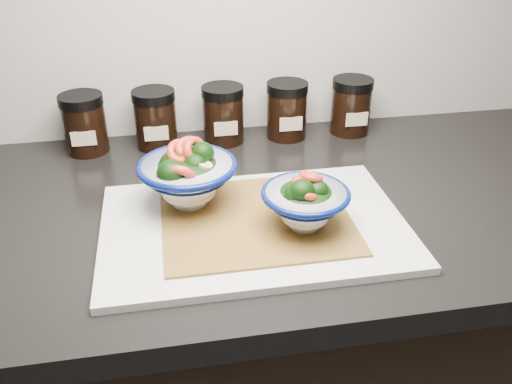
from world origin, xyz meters
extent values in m
cube|color=black|center=(0.00, 1.45, 0.88)|extent=(3.50, 0.60, 0.04)
cube|color=silver|center=(0.05, 1.37, 0.91)|extent=(0.45, 0.30, 0.01)
cube|color=#A87A32|center=(0.06, 1.37, 0.91)|extent=(0.28, 0.24, 0.00)
cylinder|color=white|center=(-0.04, 1.43, 0.92)|extent=(0.05, 0.05, 0.01)
ellipsoid|color=white|center=(-0.04, 1.43, 0.94)|extent=(0.08, 0.08, 0.04)
torus|color=#051355|center=(-0.04, 1.43, 0.98)|extent=(0.15, 0.15, 0.01)
torus|color=#051355|center=(-0.04, 1.43, 0.96)|extent=(0.13, 0.13, 0.00)
ellipsoid|color=black|center=(-0.04, 1.43, 0.97)|extent=(0.11, 0.11, 0.05)
ellipsoid|color=black|center=(-0.06, 1.40, 0.99)|extent=(0.04, 0.04, 0.04)
cylinder|color=#477233|center=(-0.06, 1.40, 0.97)|extent=(0.01, 0.01, 0.03)
ellipsoid|color=black|center=(-0.01, 1.44, 1.00)|extent=(0.04, 0.04, 0.04)
cylinder|color=#477233|center=(-0.01, 1.44, 0.98)|extent=(0.01, 0.02, 0.02)
ellipsoid|color=black|center=(-0.03, 1.43, 0.98)|extent=(0.04, 0.04, 0.04)
cylinder|color=#477233|center=(-0.03, 1.43, 0.97)|extent=(0.01, 0.02, 0.03)
ellipsoid|color=black|center=(-0.06, 1.44, 0.98)|extent=(0.05, 0.05, 0.04)
cylinder|color=#477233|center=(-0.06, 1.44, 0.97)|extent=(0.01, 0.02, 0.03)
torus|color=red|center=(-0.05, 1.40, 0.99)|extent=(0.05, 0.04, 0.05)
torus|color=red|center=(-0.03, 1.44, 1.00)|extent=(0.06, 0.05, 0.06)
torus|color=red|center=(-0.03, 1.45, 1.00)|extent=(0.06, 0.06, 0.05)
torus|color=red|center=(-0.05, 1.44, 1.00)|extent=(0.06, 0.05, 0.05)
cylinder|color=#CCBC8E|center=(-0.01, 1.41, 0.99)|extent=(0.02, 0.02, 0.01)
cylinder|color=white|center=(0.12, 1.34, 0.92)|extent=(0.04, 0.04, 0.01)
ellipsoid|color=white|center=(0.12, 1.34, 0.93)|extent=(0.07, 0.07, 0.03)
torus|color=#051355|center=(0.12, 1.34, 0.97)|extent=(0.13, 0.13, 0.01)
torus|color=#051355|center=(0.12, 1.34, 0.96)|extent=(0.11, 0.11, 0.00)
ellipsoid|color=black|center=(0.12, 1.34, 0.96)|extent=(0.09, 0.09, 0.04)
ellipsoid|color=black|center=(0.10, 1.33, 0.97)|extent=(0.04, 0.04, 0.04)
cylinder|color=#477233|center=(0.10, 1.33, 0.96)|extent=(0.01, 0.01, 0.02)
ellipsoid|color=black|center=(0.14, 1.33, 0.98)|extent=(0.03, 0.03, 0.03)
cylinder|color=#477233|center=(0.14, 1.33, 0.97)|extent=(0.01, 0.01, 0.02)
ellipsoid|color=black|center=(0.11, 1.33, 0.98)|extent=(0.04, 0.04, 0.03)
cylinder|color=#477233|center=(0.11, 1.33, 0.97)|extent=(0.01, 0.01, 0.02)
torus|color=red|center=(0.11, 1.34, 0.98)|extent=(0.03, 0.04, 0.04)
torus|color=red|center=(0.11, 1.32, 0.97)|extent=(0.05, 0.03, 0.05)
torus|color=red|center=(0.13, 1.35, 0.98)|extent=(0.05, 0.05, 0.04)
torus|color=red|center=(0.12, 1.32, 0.98)|extent=(0.05, 0.04, 0.04)
torus|color=red|center=(0.13, 1.35, 0.99)|extent=(0.05, 0.05, 0.03)
cylinder|color=#CCBC8E|center=(0.10, 1.34, 0.98)|extent=(0.02, 0.02, 0.02)
cylinder|color=black|center=(-0.22, 1.69, 0.95)|extent=(0.08, 0.08, 0.09)
cylinder|color=black|center=(-0.22, 1.69, 1.00)|extent=(0.08, 0.08, 0.02)
cube|color=#C6B793|center=(-0.22, 1.65, 0.94)|extent=(0.04, 0.00, 0.03)
cylinder|color=black|center=(-0.08, 1.69, 0.95)|extent=(0.08, 0.08, 0.09)
cylinder|color=black|center=(-0.08, 1.69, 1.00)|extent=(0.08, 0.08, 0.02)
cube|color=#C6B793|center=(-0.08, 1.65, 0.94)|extent=(0.05, 0.00, 0.03)
cylinder|color=black|center=(0.05, 1.69, 0.95)|extent=(0.08, 0.08, 0.09)
cylinder|color=black|center=(0.05, 1.69, 1.00)|extent=(0.08, 0.08, 0.02)
cube|color=#C6B793|center=(0.05, 1.65, 0.94)|extent=(0.05, 0.00, 0.03)
cylinder|color=black|center=(0.17, 1.69, 0.95)|extent=(0.08, 0.08, 0.09)
cylinder|color=black|center=(0.17, 1.69, 1.00)|extent=(0.08, 0.08, 0.02)
cube|color=#C6B793|center=(0.17, 1.65, 0.94)|extent=(0.04, 0.00, 0.03)
cylinder|color=black|center=(0.31, 1.69, 0.95)|extent=(0.08, 0.08, 0.09)
cylinder|color=black|center=(0.31, 1.69, 1.00)|extent=(0.08, 0.08, 0.02)
cube|color=#C6B793|center=(0.31, 1.65, 0.94)|extent=(0.05, 0.00, 0.03)
camera|label=1|loc=(-0.06, 0.70, 1.36)|focal=38.00mm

